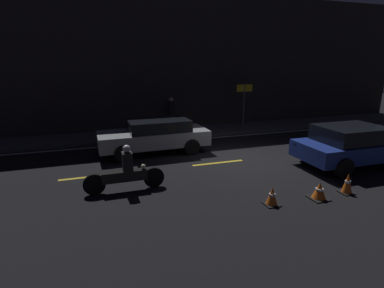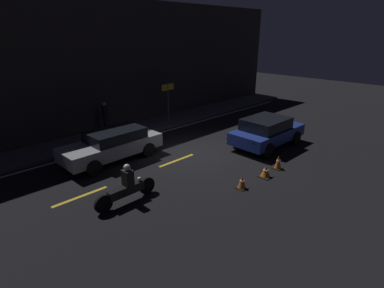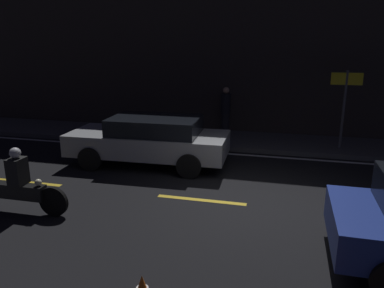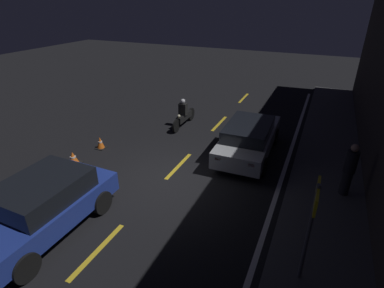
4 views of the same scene
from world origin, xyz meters
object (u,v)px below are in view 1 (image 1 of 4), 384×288
hatchback_silver (155,135)px  traffic_cone_far (348,184)px  pedestrian (172,113)px  traffic_cone_mid (319,191)px  sedan_blue (353,145)px  shop_sign (244,97)px  traffic_cone_near (272,196)px  motorcycle (125,173)px

hatchback_silver → traffic_cone_far: hatchback_silver is taller
traffic_cone_far → pedestrian: 9.56m
pedestrian → traffic_cone_far: bearing=-72.8°
hatchback_silver → traffic_cone_mid: 6.68m
traffic_cone_far → sedan_blue: bearing=43.1°
pedestrian → shop_sign: bearing=-13.4°
traffic_cone_near → hatchback_silver: bearing=109.1°
motorcycle → pedestrian: (3.18, 6.97, 0.45)m
traffic_cone_near → pedestrian: (-0.37, 9.07, 0.77)m
traffic_cone_near → shop_sign: (3.40, 8.18, 1.59)m
hatchback_silver → motorcycle: 3.89m
hatchback_silver → pedestrian: bearing=-116.5°
traffic_cone_near → traffic_cone_far: (2.45, -0.04, 0.05)m
sedan_blue → traffic_cone_near: (-4.42, -1.82, -0.54)m
sedan_blue → traffic_cone_mid: (-3.00, -1.91, -0.55)m
traffic_cone_mid → traffic_cone_far: 1.02m
motorcycle → pedestrian: size_ratio=1.37×
traffic_cone_far → traffic_cone_near: bearing=179.2°
hatchback_silver → pedestrian: size_ratio=2.65×
sedan_blue → motorcycle: sedan_blue is taller
shop_sign → pedestrian: bearing=166.6°
hatchback_silver → traffic_cone_far: (4.40, -5.68, -0.45)m
shop_sign → motorcycle: bearing=-138.8°
traffic_cone_mid → traffic_cone_far: traffic_cone_far is taller
traffic_cone_mid → traffic_cone_far: (1.02, 0.06, 0.06)m
sedan_blue → traffic_cone_near: 4.81m
hatchback_silver → traffic_cone_far: 7.20m
traffic_cone_far → pedestrian: size_ratio=0.36×
sedan_blue → traffic_cone_far: size_ratio=6.75×
sedan_blue → motorcycle: 7.98m
sedan_blue → traffic_cone_far: (-1.98, -1.85, -0.49)m
traffic_cone_mid → pedestrian: size_ratio=0.29×
motorcycle → pedestrian: pedestrian is taller
motorcycle → traffic_cone_near: 4.14m
traffic_cone_mid → motorcycle: bearing=156.2°
traffic_cone_far → motorcycle: bearing=160.4°
sedan_blue → traffic_cone_mid: bearing=-147.1°
hatchback_silver → sedan_blue: (6.38, -3.83, 0.04)m
hatchback_silver → motorcycle: size_ratio=1.93×
hatchback_silver → shop_sign: (5.35, 2.53, 1.09)m
traffic_cone_far → hatchback_silver: bearing=127.8°
traffic_cone_near → motorcycle: bearing=149.4°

